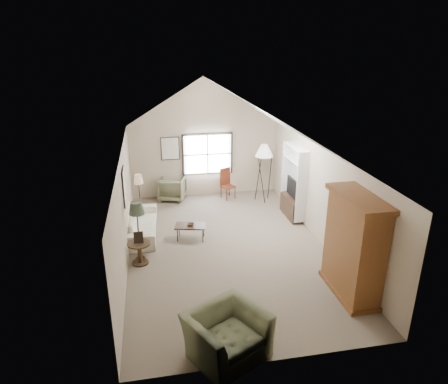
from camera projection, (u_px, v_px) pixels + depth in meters
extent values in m
cube|color=#675C49|center=(227.00, 248.00, 10.37)|extent=(5.00, 8.00, 0.01)
cube|color=tan|center=(205.00, 160.00, 13.60)|extent=(5.00, 0.01, 2.50)
cube|color=tan|center=(276.00, 298.00, 6.25)|extent=(5.00, 0.01, 2.50)
cube|color=tan|center=(124.00, 211.00, 9.49)|extent=(0.01, 8.00, 2.50)
cube|color=tan|center=(321.00, 196.00, 10.36)|extent=(0.01, 8.00, 2.50)
cube|color=black|center=(208.00, 154.00, 13.51)|extent=(1.72, 0.08, 1.42)
cube|color=black|center=(124.00, 187.00, 9.60)|extent=(0.68, 0.04, 0.88)
cube|color=black|center=(170.00, 149.00, 13.22)|extent=(0.62, 0.04, 0.78)
cube|color=brown|center=(354.00, 246.00, 8.15)|extent=(0.60, 1.50, 2.20)
cube|color=white|center=(294.00, 181.00, 11.84)|extent=(0.32, 1.30, 2.10)
cube|color=#382316|center=(292.00, 207.00, 12.13)|extent=(0.34, 1.18, 0.60)
cube|color=black|center=(293.00, 188.00, 11.91)|extent=(0.05, 0.90, 0.55)
imported|color=beige|center=(140.00, 223.00, 11.00)|extent=(0.96, 2.24, 0.64)
imported|color=#555D41|center=(227.00, 335.00, 6.69)|extent=(1.61, 1.54, 0.81)
imported|color=#626546|center=(172.00, 189.00, 13.43)|extent=(1.04, 1.05, 0.77)
cube|color=#352115|center=(191.00, 232.00, 10.74)|extent=(0.89, 0.62, 0.42)
imported|color=#342615|center=(190.00, 224.00, 10.66)|extent=(0.23, 0.23, 0.05)
cylinder|color=#3B2A18|center=(140.00, 253.00, 9.55)|extent=(0.58, 0.58, 0.55)
cube|color=brown|center=(228.00, 184.00, 13.48)|extent=(0.53, 0.53, 1.03)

